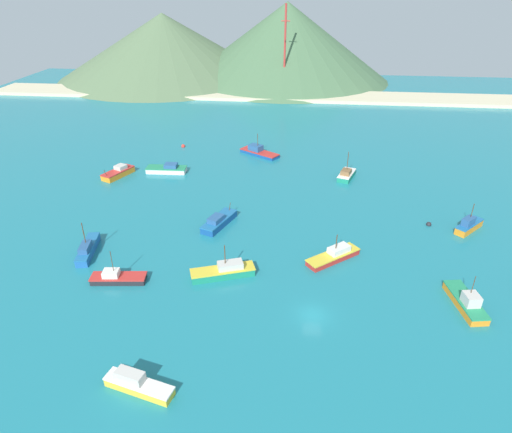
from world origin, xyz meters
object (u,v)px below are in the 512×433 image
at_px(fishing_boat_3, 346,175).
at_px(fishing_boat_7, 137,384).
at_px(fishing_boat_1, 259,152).
at_px(buoy_1, 183,146).
at_px(fishing_boat_0, 117,278).
at_px(fishing_boat_12, 334,255).
at_px(buoy_0, 429,224).
at_px(fishing_boat_5, 219,221).
at_px(fishing_boat_9, 88,249).
at_px(radio_tower, 285,50).
at_px(fishing_boat_4, 224,271).
at_px(fishing_boat_6, 118,172).
at_px(fishing_boat_11, 466,302).
at_px(fishing_boat_8, 469,225).
at_px(fishing_boat_10, 167,169).

height_order(fishing_boat_3, fishing_boat_7, fishing_boat_3).
xyz_separation_m(fishing_boat_1, buoy_1, (-20.77, 3.63, -0.61)).
bearing_deg(fishing_boat_0, fishing_boat_1, 74.28).
height_order(fishing_boat_12, buoy_0, fishing_boat_12).
bearing_deg(fishing_boat_5, fishing_boat_9, -149.62).
relative_size(buoy_1, radio_tower, 0.03).
bearing_deg(fishing_boat_5, fishing_boat_4, -76.69).
bearing_deg(fishing_boat_6, fishing_boat_11, -30.94).
relative_size(fishing_boat_8, fishing_boat_12, 0.70).
distance_m(fishing_boat_6, buoy_0, 67.59).
distance_m(fishing_boat_5, fishing_boat_7, 37.41).
bearing_deg(fishing_boat_3, fishing_boat_0, -130.89).
height_order(fishing_boat_1, fishing_boat_6, fishing_boat_1).
relative_size(fishing_boat_0, fishing_boat_6, 0.98).
bearing_deg(fishing_boat_10, fishing_boat_8, -18.49).
bearing_deg(fishing_boat_9, fishing_boat_7, -55.77).
height_order(fishing_boat_5, fishing_boat_6, fishing_boat_6).
distance_m(fishing_boat_0, fishing_boat_1, 57.92).
height_order(fishing_boat_5, fishing_boat_11, fishing_boat_11).
distance_m(fishing_boat_3, fishing_boat_4, 45.16).
distance_m(fishing_boat_6, fishing_boat_11, 76.09).
bearing_deg(fishing_boat_10, fishing_boat_6, -162.37).
relative_size(fishing_boat_4, radio_tower, 0.31).
height_order(fishing_boat_6, fishing_boat_7, fishing_boat_6).
relative_size(fishing_boat_4, fishing_boat_5, 1.08).
distance_m(fishing_boat_4, buoy_1, 60.07).
height_order(fishing_boat_4, buoy_1, fishing_boat_4).
distance_m(fishing_boat_3, fishing_boat_9, 57.52).
xyz_separation_m(fishing_boat_3, buoy_1, (-42.17, 16.57, -0.68)).
height_order(fishing_boat_4, fishing_boat_12, fishing_boat_4).
height_order(fishing_boat_4, buoy_0, fishing_boat_4).
height_order(fishing_boat_1, buoy_1, fishing_boat_1).
xyz_separation_m(fishing_boat_1, buoy_0, (34.99, -33.23, -0.63)).
relative_size(fishing_boat_8, fishing_boat_9, 0.70).
xyz_separation_m(fishing_boat_0, fishing_boat_5, (12.09, 18.43, 0.16)).
bearing_deg(fishing_boat_1, fishing_boat_3, -31.15).
bearing_deg(fishing_boat_8, fishing_boat_12, -154.13).
bearing_deg(fishing_boat_1, fishing_boat_5, -95.51).
height_order(fishing_boat_4, fishing_boat_5, fishing_boat_4).
relative_size(fishing_boat_1, fishing_boat_4, 1.07).
bearing_deg(fishing_boat_9, fishing_boat_6, 102.76).
relative_size(fishing_boat_1, buoy_0, 11.16).
distance_m(fishing_boat_3, radio_tower, 83.33).
bearing_deg(fishing_boat_4, buoy_1, 110.27).
bearing_deg(fishing_boat_7, fishing_boat_4, 74.73).
height_order(fishing_boat_0, fishing_boat_5, fishing_boat_0).
relative_size(fishing_boat_0, fishing_boat_7, 1.00).
relative_size(fishing_boat_7, fishing_boat_12, 0.93).
relative_size(fishing_boat_9, fishing_boat_11, 1.01).
height_order(fishing_boat_5, fishing_boat_12, fishing_boat_12).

